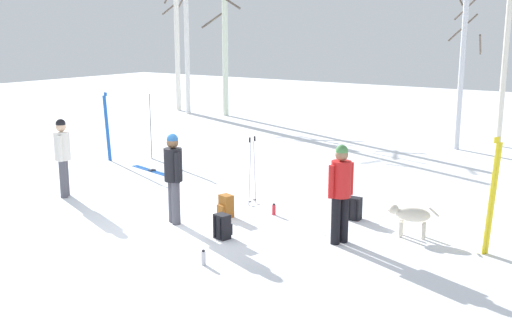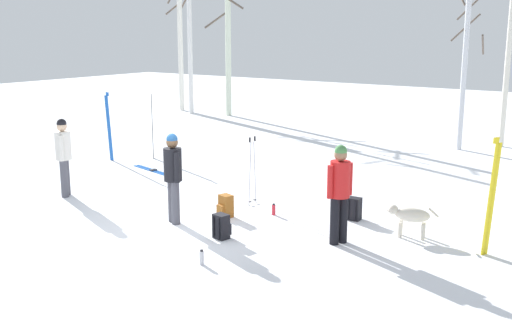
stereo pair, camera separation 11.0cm
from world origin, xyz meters
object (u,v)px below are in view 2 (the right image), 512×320
Objects in this scene: ski_pair_lying_0 at (154,171)px; backpack_1 at (226,206)px; birch_tree_2 at (228,33)px; person_0 at (173,172)px; dog at (410,216)px; birch_tree_3 at (465,60)px; birch_tree_0 at (180,41)px; water_bottle_1 at (202,258)px; birch_tree_4 at (511,28)px; backpack_0 at (354,209)px; ski_pair_planted_1 at (109,127)px; birch_tree_1 at (189,21)px; backpack_2 at (221,227)px; person_1 at (63,152)px; person_2 at (340,188)px; ski_pair_planted_2 at (152,126)px; ski_pair_planted_0 at (492,197)px; ski_poles_0 at (252,169)px; water_bottle_0 at (274,210)px.

backpack_1 is (3.92, -2.03, 0.20)m from ski_pair_lying_0.
ski_pair_lying_0 is at bearing -62.85° from birch_tree_2.
person_0 reaches higher than dog.
birch_tree_0 is at bearing 171.13° from birch_tree_3.
person_0 reaches higher than backpack_1.
water_bottle_1 is 13.48m from birch_tree_4.
ski_pair_lying_0 is at bearing 172.87° from backpack_0.
water_bottle_1 is at bearing -32.33° from ski_pair_planted_1.
backpack_1 is at bearing -46.46° from birch_tree_1.
water_bottle_1 is at bearing -95.75° from birch_tree_4.
backpack_0 is at bearing -86.35° from birch_tree_3.
water_bottle_1 is (7.12, -4.50, -0.83)m from ski_pair_planted_1.
backpack_1 is 1.26m from backpack_2.
person_1 is 3.01m from ski_pair_lying_0.
ski_pair_planted_2 is at bearing 156.55° from person_2.
ski_pair_planted_0 reaches higher than person_1.
water_bottle_1 is 17.89m from birch_tree_1.
water_bottle_1 is at bearing -124.88° from dog.
birch_tree_2 is (-2.84, 9.09, 2.46)m from ski_pair_planted_1.
ski_poles_0 is (-4.83, 0.17, -0.20)m from ski_pair_planted_0.
ski_pair_planted_2 is 7.56× the size of water_bottle_1.
person_1 is 3.97m from backpack_1.
birch_tree_1 reaches higher than person_1.
water_bottle_1 is (-1.28, -2.10, -0.87)m from person_2.
birch_tree_2 is (-12.11, 10.50, 3.02)m from dog.
ski_pair_lying_0 is (1.97, -0.29, -0.94)m from ski_pair_planted_1.
birch_tree_0 is 1.53m from birch_tree_1.
birch_tree_4 reaches higher than ski_pair_planted_1.
water_bottle_0 is at bearing -41.83° from birch_tree_0.
backpack_1 is 1.81× the size of water_bottle_1.
person_0 is at bearing -56.37° from birch_tree_2.
ski_pair_lying_0 is 11.07m from birch_tree_2.
birch_tree_2 is (-4.91, 12.22, 2.43)m from person_1.
ski_pair_planted_2 is 9.38m from birch_tree_3.
birch_tree_4 is (-2.21, 9.91, 2.65)m from ski_pair_planted_0.
ski_pair_planted_1 is 10.13m from birch_tree_1.
birch_tree_2 is at bearing 117.15° from ski_pair_lying_0.
ski_pair_planted_1 is 7.85× the size of water_bottle_1.
dog is at bearing -85.04° from birch_tree_4.
backpack_0 is at bearing -15.06° from ski_pair_planted_2.
backpack_0 is 1.00× the size of backpack_1.
ski_pair_planted_0 is 1.09× the size of ski_pair_lying_0.
ski_pair_lying_0 is at bearing 161.78° from person_2.
ski_pair_lying_0 is 4.82m from water_bottle_0.
backpack_2 is (5.83, -4.26, -0.70)m from ski_pair_planted_2.
birch_tree_0 is 0.83× the size of birch_tree_4.
water_bottle_0 is at bearing 158.16° from person_2.
ski_poles_0 is at bearing -42.72° from birch_tree_0.
person_2 is at bearing -15.98° from ski_pair_planted_1.
water_bottle_0 is at bearing 90.48° from backpack_2.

